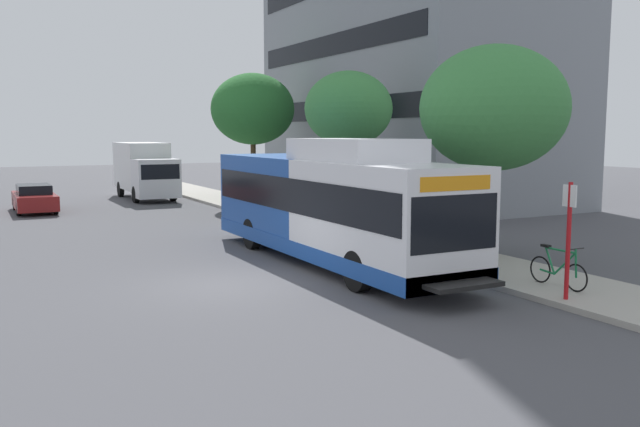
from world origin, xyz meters
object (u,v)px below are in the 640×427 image
street_tree_near_stop (494,108)px  street_tree_far_block (253,109)px  bicycle_parked (558,270)px  street_tree_mid_block (348,109)px  box_truck_background (145,169)px  parked_car_far_lane (34,198)px  transit_bus (330,205)px  bus_stop_sign_pole (569,232)px

street_tree_near_stop → street_tree_far_block: (-0.18, 18.33, 0.56)m
bicycle_parked → street_tree_mid_block: bearing=83.0°
street_tree_mid_block → street_tree_far_block: street_tree_far_block is taller
street_tree_mid_block → street_tree_far_block: 9.57m
box_truck_background → street_tree_mid_block: bearing=-72.4°
street_tree_near_stop → street_tree_mid_block: size_ratio=1.01×
street_tree_near_stop → box_truck_background: bearing=101.0°
street_tree_near_stop → parked_car_far_lane: street_tree_near_stop is taller
transit_bus → parked_car_far_lane: bearing=110.2°
box_truck_background → bus_stop_sign_pole: bearing=-85.0°
bus_stop_sign_pole → street_tree_far_block: size_ratio=0.38×
street_tree_near_stop → transit_bus: bearing=156.5°
transit_bus → box_truck_background: (-0.26, 22.14, 0.04)m
bus_stop_sign_pole → street_tree_far_block: 23.53m
street_tree_far_block → box_truck_background: (-4.50, 5.72, -3.33)m
parked_car_far_lane → box_truck_background: box_truck_background is taller
bicycle_parked → street_tree_mid_block: size_ratio=0.28×
street_tree_far_block → box_truck_background: 8.00m
bicycle_parked → transit_bus: bearing=117.3°
bicycle_parked → street_tree_mid_block: 13.48m
bicycle_parked → street_tree_far_block: (1.22, 22.27, 4.51)m
bus_stop_sign_pole → street_tree_far_block: street_tree_far_block is taller
transit_bus → parked_car_far_lane: (-6.57, 17.90, -1.04)m
bus_stop_sign_pole → street_tree_near_stop: 6.04m
bus_stop_sign_pole → street_tree_mid_block: street_tree_mid_block is taller
street_tree_near_stop → box_truck_background: (-4.68, 24.05, -2.77)m
street_tree_mid_block → box_truck_background: size_ratio=0.88×
bus_stop_sign_pole → box_truck_background: (-2.53, 28.92, 0.09)m
street_tree_mid_block → box_truck_background: 16.31m
bus_stop_sign_pole → box_truck_background: bearing=95.0°
bus_stop_sign_pole → bicycle_parked: (0.75, 0.93, -1.09)m
parked_car_far_lane → box_truck_background: 7.68m
bicycle_parked → street_tree_mid_block: (1.57, 12.71, 4.21)m
parked_car_far_lane → box_truck_background: bearing=33.9°
bus_stop_sign_pole → street_tree_far_block: (1.96, 23.20, 3.42)m
transit_bus → street_tree_mid_block: size_ratio=1.98×
transit_bus → box_truck_background: transit_bus is taller
street_tree_near_stop → street_tree_mid_block: bearing=88.9°
bus_stop_sign_pole → box_truck_background: size_ratio=0.37×
box_truck_background → street_tree_far_block: bearing=-51.8°
street_tree_mid_block → street_tree_far_block: (-0.35, 9.56, 0.29)m
bicycle_parked → box_truck_background: bearing=96.7°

